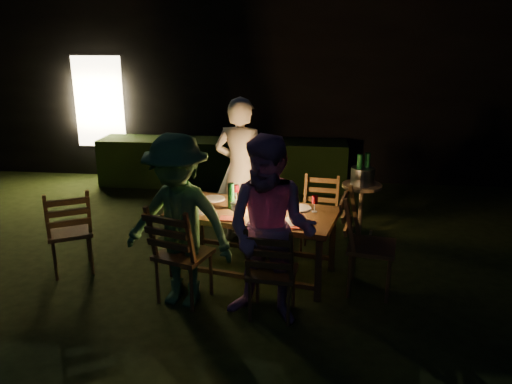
# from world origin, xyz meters

# --- Properties ---
(garden_envelope) EXTENTS (40.00, 40.00, 3.20)m
(garden_envelope) POSITION_xyz_m (-0.01, 6.15, 1.58)
(garden_envelope) COLOR black
(garden_envelope) RESTS_ON ground
(dining_table) EXTENTS (1.88, 1.22, 0.72)m
(dining_table) POSITION_xyz_m (0.42, 0.51, 0.65)
(dining_table) COLOR #432D16
(dining_table) RESTS_ON ground
(chair_near_left) EXTENTS (0.61, 0.63, 1.05)m
(chair_near_left) POSITION_xyz_m (-0.19, -0.15, 0.32)
(chair_near_left) COLOR #432D16
(chair_near_left) RESTS_ON ground
(chair_near_right) EXTENTS (0.47, 0.50, 0.96)m
(chair_near_right) POSITION_xyz_m (0.70, -0.34, 0.29)
(chair_near_right) COLOR #432D16
(chair_near_right) RESTS_ON ground
(chair_far_left) EXTENTS (0.60, 0.62, 1.03)m
(chair_far_left) POSITION_xyz_m (0.15, 1.36, 0.31)
(chair_far_left) COLOR #432D16
(chair_far_left) RESTS_ON ground
(chair_far_right) EXTENTS (0.48, 0.50, 0.94)m
(chair_far_right) POSITION_xyz_m (1.13, 1.14, 0.28)
(chair_far_right) COLOR #432D16
(chair_far_right) RESTS_ON ground
(chair_end) EXTENTS (0.59, 0.56, 1.07)m
(chair_end) POSITION_xyz_m (1.62, 0.24, 0.33)
(chair_end) COLOR #432D16
(chair_end) RESTS_ON ground
(chair_spare) EXTENTS (0.63, 0.64, 1.01)m
(chair_spare) POSITION_xyz_m (-1.55, 0.32, 0.31)
(chair_spare) COLOR #432D16
(chair_spare) RESTS_ON ground
(person_house_side) EXTENTS (0.74, 0.57, 1.81)m
(person_house_side) POSITION_xyz_m (0.16, 1.41, 0.91)
(person_house_side) COLOR white
(person_house_side) RESTS_ON ground
(person_opp_right) EXTENTS (0.95, 0.82, 1.72)m
(person_opp_right) POSITION_xyz_m (0.68, -0.39, 0.86)
(person_opp_right) COLOR #B67DB0
(person_opp_right) RESTS_ON ground
(person_opp_left) EXTENTS (1.19, 0.84, 1.67)m
(person_opp_left) POSITION_xyz_m (-0.19, -0.20, 0.84)
(person_opp_left) COLOR #397341
(person_opp_left) RESTS_ON ground
(lantern) EXTENTS (0.16, 0.16, 0.35)m
(lantern) POSITION_xyz_m (0.48, 0.55, 0.88)
(lantern) COLOR white
(lantern) RESTS_ON dining_table
(plate_far_left) EXTENTS (0.25, 0.25, 0.01)m
(plate_far_left) POSITION_xyz_m (-0.07, 0.84, 0.73)
(plate_far_left) COLOR white
(plate_far_left) RESTS_ON dining_table
(plate_near_left) EXTENTS (0.25, 0.25, 0.01)m
(plate_near_left) POSITION_xyz_m (-0.16, 0.41, 0.73)
(plate_near_left) COLOR white
(plate_near_left) RESTS_ON dining_table
(plate_far_right) EXTENTS (0.25, 0.25, 0.01)m
(plate_far_right) POSITION_xyz_m (0.91, 0.62, 0.73)
(plate_far_right) COLOR white
(plate_far_right) RESTS_ON dining_table
(plate_near_right) EXTENTS (0.25, 0.25, 0.01)m
(plate_near_right) POSITION_xyz_m (0.82, 0.19, 0.73)
(plate_near_right) COLOR white
(plate_near_right) RESTS_ON dining_table
(wineglass_a) EXTENTS (0.06, 0.06, 0.18)m
(wineglass_a) POSITION_xyz_m (0.19, 0.85, 0.81)
(wineglass_a) COLOR #59070F
(wineglass_a) RESTS_ON dining_table
(wineglass_b) EXTENTS (0.06, 0.06, 0.18)m
(wineglass_b) POSITION_xyz_m (-0.31, 0.55, 0.81)
(wineglass_b) COLOR #59070F
(wineglass_b) RESTS_ON dining_table
(wineglass_c) EXTENTS (0.06, 0.06, 0.18)m
(wineglass_c) POSITION_xyz_m (0.66, 0.17, 0.81)
(wineglass_c) COLOR #59070F
(wineglass_c) RESTS_ON dining_table
(wineglass_d) EXTENTS (0.06, 0.06, 0.18)m
(wineglass_d) POSITION_xyz_m (1.07, 0.55, 0.81)
(wineglass_d) COLOR #59070F
(wineglass_d) RESTS_ON dining_table
(wineglass_e) EXTENTS (0.06, 0.06, 0.18)m
(wineglass_e) POSITION_xyz_m (0.26, 0.24, 0.81)
(wineglass_e) COLOR silver
(wineglass_e) RESTS_ON dining_table
(bottle_table) EXTENTS (0.07, 0.07, 0.28)m
(bottle_table) POSITION_xyz_m (0.18, 0.56, 0.86)
(bottle_table) COLOR #0F471E
(bottle_table) RESTS_ON dining_table
(napkin_left) EXTENTS (0.18, 0.14, 0.01)m
(napkin_left) POSITION_xyz_m (0.21, 0.23, 0.73)
(napkin_left) COLOR red
(napkin_left) RESTS_ON dining_table
(napkin_right) EXTENTS (0.18, 0.14, 0.01)m
(napkin_right) POSITION_xyz_m (0.90, 0.09, 0.73)
(napkin_right) COLOR red
(napkin_right) RESTS_ON dining_table
(phone) EXTENTS (0.14, 0.07, 0.01)m
(phone) POSITION_xyz_m (-0.25, 0.35, 0.73)
(phone) COLOR black
(phone) RESTS_ON dining_table
(side_table) EXTENTS (0.51, 0.51, 0.68)m
(side_table) POSITION_xyz_m (1.67, 1.77, 0.60)
(side_table) COLOR olive
(side_table) RESTS_ON ground
(ice_bucket) EXTENTS (0.30, 0.30, 0.22)m
(ice_bucket) POSITION_xyz_m (1.67, 1.77, 0.79)
(ice_bucket) COLOR #A5A8AD
(ice_bucket) RESTS_ON side_table
(bottle_bucket_a) EXTENTS (0.07, 0.07, 0.32)m
(bottle_bucket_a) POSITION_xyz_m (1.62, 1.73, 0.84)
(bottle_bucket_a) COLOR #0F471E
(bottle_bucket_a) RESTS_ON side_table
(bottle_bucket_b) EXTENTS (0.07, 0.07, 0.32)m
(bottle_bucket_b) POSITION_xyz_m (1.72, 1.81, 0.84)
(bottle_bucket_b) COLOR #0F471E
(bottle_bucket_b) RESTS_ON side_table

